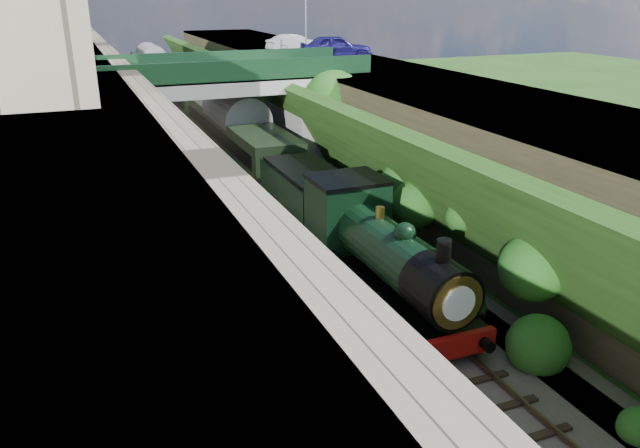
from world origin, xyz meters
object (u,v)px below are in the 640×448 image
at_px(tree, 335,104).
at_px(lamppost, 306,9).
at_px(car_silver, 294,44).
at_px(car_blue, 336,47).
at_px(locomotive, 381,256).
at_px(road_bridge, 236,109).
at_px(tender, 308,202).

relative_size(tree, lamppost, 1.10).
height_order(lamppost, car_silver, lamppost).
xyz_separation_m(tree, car_silver, (2.45, 13.65, 2.30)).
bearing_deg(car_blue, tree, 164.66).
bearing_deg(tree, car_blue, 66.19).
distance_m(tree, car_silver, 14.05).
xyz_separation_m(car_blue, locomotive, (-8.13, -22.92, -5.21)).
xyz_separation_m(road_bridge, locomotive, (0.26, -18.79, -2.18)).
distance_m(road_bridge, tender, 11.69).
bearing_deg(lamppost, road_bridge, -133.77).
bearing_deg(tender, car_blue, 62.42).
distance_m(car_silver, locomotive, 30.13).
bearing_deg(tree, locomotive, -107.25).
relative_size(road_bridge, car_silver, 3.76).
relative_size(lamppost, car_blue, 1.20).
height_order(locomotive, tender, locomotive).
relative_size(car_silver, tender, 0.71).
xyz_separation_m(tree, car_blue, (3.41, 7.73, 2.45)).
bearing_deg(locomotive, lamppost, 74.52).
bearing_deg(tender, road_bridge, 91.28).
xyz_separation_m(locomotive, tender, (-0.00, 7.36, -0.27)).
distance_m(lamppost, tender, 22.27).
bearing_deg(tender, locomotive, -90.00).
relative_size(road_bridge, lamppost, 2.67).
distance_m(road_bridge, lamppost, 12.38).
xyz_separation_m(lamppost, car_silver, (-0.26, 2.03, -2.62)).
distance_m(car_silver, tender, 23.25).
height_order(road_bridge, car_silver, car_silver).
bearing_deg(car_silver, tender, 152.34).
relative_size(road_bridge, locomotive, 1.56).
xyz_separation_m(car_blue, tender, (-8.13, -15.55, -5.48)).
xyz_separation_m(lamppost, car_blue, (0.70, -3.89, -2.47)).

